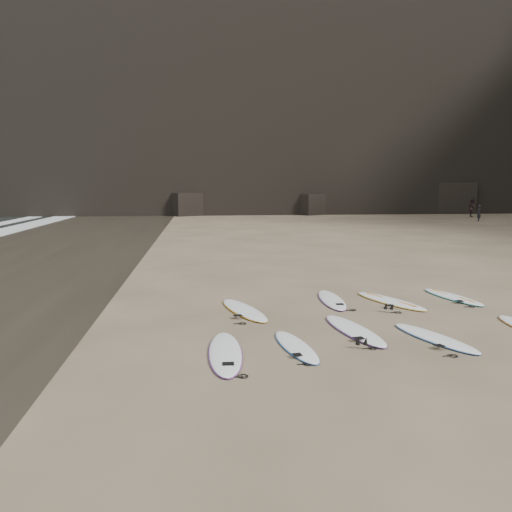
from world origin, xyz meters
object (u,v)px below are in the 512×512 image
(person_a, at_px, (479,213))
(person_b, at_px, (473,208))
(surfboard_2, at_px, (354,330))
(surfboard_7, at_px, (390,301))
(surfboard_1, at_px, (296,346))
(surfboard_5, at_px, (244,310))
(surfboard_0, at_px, (225,352))
(surfboard_8, at_px, (453,297))
(surfboard_6, at_px, (332,300))
(surfboard_3, at_px, (435,337))

(person_a, relative_size, person_b, 0.81)
(surfboard_2, relative_size, surfboard_7, 1.01)
(surfboard_1, distance_m, person_a, 41.34)
(surfboard_5, relative_size, person_b, 1.45)
(surfboard_0, xyz_separation_m, surfboard_8, (7.19, 4.31, -0.00))
(surfboard_1, bearing_deg, person_a, 45.73)
(surfboard_0, xyz_separation_m, surfboard_5, (0.69, 3.44, -0.00))
(surfboard_6, xyz_separation_m, surfboard_7, (1.68, -0.34, 0.00))
(surfboard_0, xyz_separation_m, person_a, (25.39, 34.00, 0.72))
(surfboard_1, relative_size, surfboard_3, 0.91)
(surfboard_0, xyz_separation_m, surfboard_3, (4.74, 0.48, -0.00))
(surfboard_2, relative_size, surfboard_3, 1.10)
(person_a, bearing_deg, surfboard_7, 4.77)
(surfboard_2, height_order, person_a, person_a)
(surfboard_2, bearing_deg, surfboard_8, 26.66)
(surfboard_1, relative_size, surfboard_8, 0.90)
(surfboard_1, bearing_deg, person_b, 47.10)
(surfboard_2, distance_m, surfboard_5, 3.26)
(surfboard_3, height_order, surfboard_8, same)
(surfboard_3, height_order, surfboard_5, surfboard_5)
(surfboard_2, xyz_separation_m, person_a, (22.27, 32.75, 0.72))
(surfboard_1, height_order, surfboard_3, surfboard_3)
(surfboard_8, relative_size, person_a, 1.63)
(surfboard_5, bearing_deg, surfboard_3, -53.65)
(surfboard_7, xyz_separation_m, person_b, (23.09, 35.91, 0.90))
(surfboard_6, relative_size, surfboard_8, 1.05)
(surfboard_0, bearing_deg, surfboard_7, 39.45)
(person_b, bearing_deg, surfboard_5, 169.40)
(surfboard_0, distance_m, surfboard_7, 6.47)
(surfboard_5, relative_size, person_a, 1.78)
(surfboard_1, height_order, person_a, person_a)
(surfboard_5, bearing_deg, surfboard_7, -10.12)
(person_a, bearing_deg, surfboard_8, 7.36)
(person_a, bearing_deg, surfboard_5, -0.08)
(surfboard_6, bearing_deg, person_a, 56.45)
(surfboard_0, relative_size, surfboard_7, 1.02)
(surfboard_8, bearing_deg, surfboard_7, 175.34)
(surfboard_6, bearing_deg, surfboard_0, -125.12)
(surfboard_3, xyz_separation_m, surfboard_6, (-1.33, 3.87, 0.00))
(person_a, bearing_deg, surfboard_1, 3.59)
(surfboard_2, relative_size, person_b, 1.45)
(surfboard_7, bearing_deg, surfboard_5, 164.31)
(surfboard_8, bearing_deg, surfboard_1, -157.29)
(surfboard_2, bearing_deg, surfboard_6, 74.46)
(surfboard_3, relative_size, surfboard_6, 0.95)
(surfboard_1, height_order, surfboard_7, surfboard_7)
(surfboard_3, bearing_deg, person_a, 39.69)
(surfboard_0, xyz_separation_m, surfboard_7, (5.09, 4.00, -0.00))
(surfboard_8, xyz_separation_m, person_a, (18.19, 29.69, 0.72))
(surfboard_7, bearing_deg, surfboard_1, -156.60)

